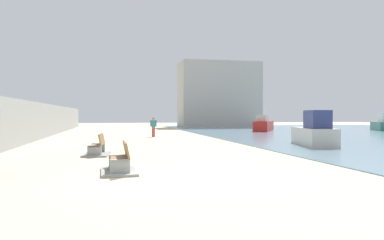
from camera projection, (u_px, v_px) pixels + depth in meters
ground_plane at (138, 139)px, 28.77m from camera, size 120.00×120.00×0.00m
seawall at (32, 121)px, 27.25m from camera, size 0.80×64.00×2.74m
bench_near at (120, 165)px, 12.19m from camera, size 1.16×2.13×0.98m
bench_far at (97, 150)px, 17.45m from camera, size 1.26×2.18×0.98m
person_walking at (153, 125)px, 31.75m from camera, size 0.53×0.22×1.65m
boat_far_right at (264, 125)px, 42.85m from camera, size 4.28×5.93×5.88m
boat_mid_bay at (314, 133)px, 22.52m from camera, size 2.39×4.60×2.06m
harbor_building at (219, 95)px, 58.93m from camera, size 12.00×6.00×9.82m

